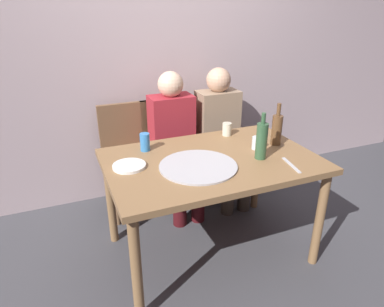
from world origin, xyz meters
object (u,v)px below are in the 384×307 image
pizza_tray (198,166)px  guest_in_sweater (175,137)px  chair_right (214,138)px  dining_table (211,170)px  guest_in_beanie (222,130)px  soda_can (145,142)px  wine_bottle (277,129)px  tumbler_far (227,129)px  beer_bottle (262,140)px  tumbler_near (257,143)px  table_knife (291,165)px  chair_left (130,151)px  plate_stack (129,166)px  chair_middle (169,145)px

pizza_tray → guest_in_sweater: bearing=80.9°
chair_right → guest_in_sweater: bearing=19.2°
dining_table → guest_in_beanie: guest_in_beanie is taller
pizza_tray → soda_can: bearing=121.8°
wine_bottle → tumbler_far: (-0.24, 0.29, -0.07)m
wine_bottle → guest_in_sweater: guest_in_sweater is taller
dining_table → tumbler_far: 0.46m
beer_bottle → soda_can: size_ratio=2.51×
tumbler_far → guest_in_beanie: (0.14, 0.36, -0.15)m
wine_bottle → beer_bottle: size_ratio=0.98×
tumbler_near → chair_right: 0.87m
table_knife → chair_left: size_ratio=0.24×
soda_can → beer_bottle: bearing=-31.8°
wine_bottle → tumbler_far: bearing=128.7°
chair_right → beer_bottle: bearing=81.9°
tumbler_far → soda_can: bearing=-175.7°
chair_left → guest_in_sweater: size_ratio=0.77×
plate_stack → chair_left: 0.83m
dining_table → chair_middle: (-0.00, 0.85, -0.15)m
dining_table → chair_left: 0.93m
dining_table → plate_stack: bearing=172.0°
soda_can → chair_left: size_ratio=0.14×
tumbler_far → table_knife: 0.64m
pizza_tray → tumbler_far: 0.60m
table_knife → guest_in_sweater: (-0.42, 0.98, -0.11)m
soda_can → guest_in_beanie: guest_in_beanie is taller
wine_bottle → tumbler_near: size_ratio=3.48×
tumbler_far → plate_stack: (-0.81, -0.27, -0.04)m
tumbler_far → table_knife: tumbler_far is taller
tumbler_near → soda_can: size_ratio=0.71×
beer_bottle → chair_middle: 1.07m
pizza_tray → chair_right: 1.11m
dining_table → tumbler_near: 0.38m
plate_stack → chair_middle: size_ratio=0.23×
tumbler_far → chair_right: chair_right is taller
tumbler_far → guest_in_beanie: 0.41m
wine_bottle → guest_in_sweater: size_ratio=0.26×
dining_table → guest_in_sweater: (-0.00, 0.70, -0.02)m
chair_left → chair_right: (0.79, 0.00, 0.00)m
guest_in_sweater → chair_right: bearing=-160.8°
chair_left → beer_bottle: bearing=124.2°
chair_middle → dining_table: bearing=90.3°
dining_table → chair_middle: chair_middle is taller
dining_table → chair_right: bearing=63.0°
dining_table → guest_in_sweater: bearing=90.4°
tumbler_far → chair_middle: size_ratio=0.11×
chair_left → pizza_tray: bearing=103.9°
wine_bottle → soda_can: bearing=164.5°
beer_bottle → wine_bottle: bearing=35.1°
tumbler_far → plate_stack: 0.86m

